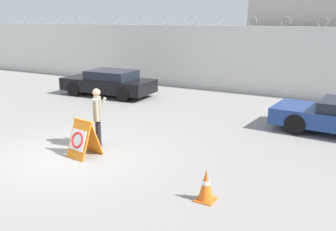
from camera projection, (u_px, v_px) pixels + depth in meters
ground_plane at (70, 156)px, 10.33m from camera, size 90.00×90.00×0.00m
perimeter_wall at (220, 58)px, 19.33m from camera, size 36.00×0.30×3.76m
barricade_sign at (83, 138)px, 10.23m from camera, size 0.79×0.87×1.04m
security_guard at (98, 115)px, 10.82m from camera, size 0.47×0.67×1.76m
traffic_cone_near at (206, 185)px, 7.78m from camera, size 0.39×0.39×0.70m
parked_car_front_coupe at (109, 83)px, 18.13m from camera, size 4.60×2.07×1.25m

